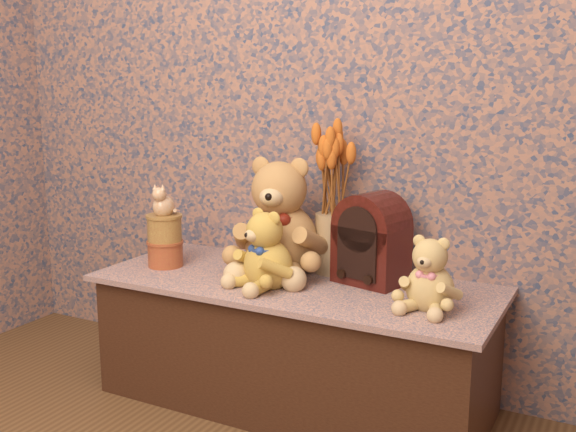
% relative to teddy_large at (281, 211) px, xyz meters
% --- Properties ---
extents(display_shelf, '(1.41, 0.59, 0.45)m').
position_rel_teddy_large_xyz_m(display_shelf, '(0.09, -0.07, -0.45)').
color(display_shelf, navy).
rests_on(display_shelf, ground).
extents(teddy_large, '(0.43, 0.49, 0.45)m').
position_rel_teddy_large_xyz_m(teddy_large, '(0.00, 0.00, 0.00)').
color(teddy_large, '#B17C44').
rests_on(teddy_large, display_shelf).
extents(teddy_medium, '(0.32, 0.34, 0.29)m').
position_rel_teddy_large_xyz_m(teddy_medium, '(0.04, -0.17, -0.08)').
color(teddy_medium, '#B38E32').
rests_on(teddy_medium, display_shelf).
extents(teddy_small, '(0.21, 0.25, 0.25)m').
position_rel_teddy_large_xyz_m(teddy_small, '(0.59, -0.14, -0.10)').
color(teddy_small, '#D8BA66').
rests_on(teddy_small, display_shelf).
extents(cathedral_radio, '(0.26, 0.21, 0.32)m').
position_rel_teddy_large_xyz_m(cathedral_radio, '(0.33, 0.04, -0.07)').
color(cathedral_radio, '#340F09').
rests_on(cathedral_radio, display_shelf).
extents(ceramic_vase, '(0.14, 0.14, 0.22)m').
position_rel_teddy_large_xyz_m(ceramic_vase, '(0.16, 0.09, -0.12)').
color(ceramic_vase, tan).
rests_on(ceramic_vase, display_shelf).
extents(dried_stalks, '(0.29, 0.29, 0.43)m').
position_rel_teddy_large_xyz_m(dried_stalks, '(0.16, 0.09, 0.20)').
color(dried_stalks, orange).
rests_on(dried_stalks, ceramic_vase).
extents(biscuit_tin_lower, '(0.17, 0.17, 0.09)m').
position_rel_teddy_large_xyz_m(biscuit_tin_lower, '(-0.43, -0.12, -0.18)').
color(biscuit_tin_lower, '#B97136').
rests_on(biscuit_tin_lower, display_shelf).
extents(biscuit_tin_upper, '(0.16, 0.16, 0.10)m').
position_rel_teddy_large_xyz_m(biscuit_tin_upper, '(-0.43, -0.12, -0.08)').
color(biscuit_tin_upper, tan).
rests_on(biscuit_tin_upper, biscuit_tin_lower).
extents(cat_figurine, '(0.10, 0.11, 0.12)m').
position_rel_teddy_large_xyz_m(cat_figurine, '(-0.43, -0.12, 0.03)').
color(cat_figurine, silver).
rests_on(cat_figurine, biscuit_tin_upper).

